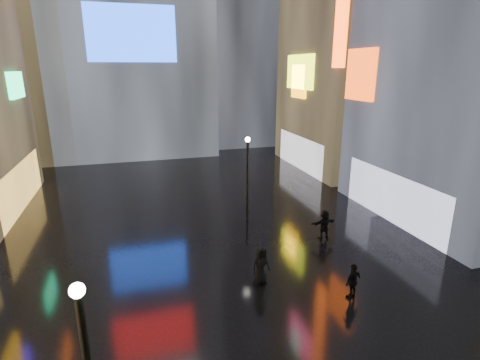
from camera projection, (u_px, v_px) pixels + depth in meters
name	position (u px, v px, depth m)	size (l,w,h in m)	color
ground	(203.00, 222.00, 22.77)	(140.00, 140.00, 0.00)	black
building_right_far	(359.00, 8.00, 32.22)	(10.28, 12.00, 28.00)	black
tower_flank_left	(10.00, 24.00, 35.45)	(10.00, 10.00, 26.00)	black
lamp_far	(248.00, 175.00, 22.14)	(0.30, 0.30, 5.20)	black
pedestrian_3	(353.00, 281.00, 15.10)	(0.90, 0.37, 1.53)	black
pedestrian_4	(261.00, 265.00, 16.13)	(0.85, 0.55, 1.74)	black
pedestrian_5	(324.00, 224.00, 20.41)	(1.52, 0.48, 1.63)	black
umbrella_2	(261.00, 237.00, 15.75)	(0.94, 0.95, 0.86)	black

